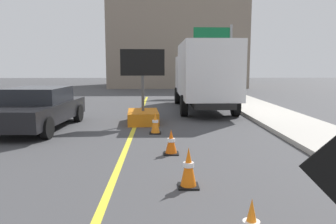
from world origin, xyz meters
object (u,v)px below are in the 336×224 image
box_truck (204,74)px  pickup_car (37,108)px  traffic_cone_curbside (155,123)px  highway_guide_sign (220,47)px  traffic_cone_mid_lane (189,168)px  arrow_board_trailer (143,110)px  traffic_cone_far_lane (171,142)px

box_truck → pickup_car: box_truck is taller
box_truck → traffic_cone_curbside: (-2.23, -5.59, -1.39)m
highway_guide_sign → traffic_cone_mid_lane: size_ratio=7.04×
traffic_cone_mid_lane → traffic_cone_curbside: (-0.64, 4.66, -0.02)m
arrow_board_trailer → pickup_car: size_ratio=0.57×
arrow_board_trailer → traffic_cone_far_lane: 4.50m
highway_guide_sign → traffic_cone_mid_lane: highway_guide_sign is taller
arrow_board_trailer → highway_guide_sign: (4.93, 11.81, 2.94)m
arrow_board_trailer → traffic_cone_curbside: bearing=-76.2°
traffic_cone_mid_lane → traffic_cone_curbside: traffic_cone_mid_lane is taller
traffic_cone_far_lane → traffic_cone_curbside: 2.49m
arrow_board_trailer → traffic_cone_mid_lane: (1.12, -6.61, -0.13)m
box_truck → pickup_car: (-6.20, -4.68, -1.02)m
highway_guide_sign → traffic_cone_far_lane: (-4.04, -16.21, -3.13)m
traffic_cone_mid_lane → arrow_board_trailer: bearing=99.6°
traffic_cone_mid_lane → traffic_cone_far_lane: 2.22m
traffic_cone_mid_lane → pickup_car: bearing=129.6°
traffic_cone_curbside → arrow_board_trailer: bearing=103.8°
traffic_cone_far_lane → box_truck: bearing=77.3°
highway_guide_sign → box_truck: bearing=-105.2°
box_truck → highway_guide_sign: highway_guide_sign is taller
pickup_car → traffic_cone_mid_lane: bearing=-50.4°
box_truck → traffic_cone_mid_lane: box_truck is taller
traffic_cone_curbside → pickup_car: bearing=167.1°
pickup_car → traffic_cone_mid_lane: 7.24m
traffic_cone_mid_lane → traffic_cone_far_lane: traffic_cone_mid_lane is taller
traffic_cone_far_lane → arrow_board_trailer: bearing=101.4°
box_truck → highway_guide_sign: (2.22, 8.16, 1.70)m
traffic_cone_mid_lane → traffic_cone_curbside: size_ratio=1.05×
arrow_board_trailer → highway_guide_sign: 13.13m
traffic_cone_mid_lane → traffic_cone_curbside: 4.71m
traffic_cone_curbside → traffic_cone_mid_lane: bearing=-82.2°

